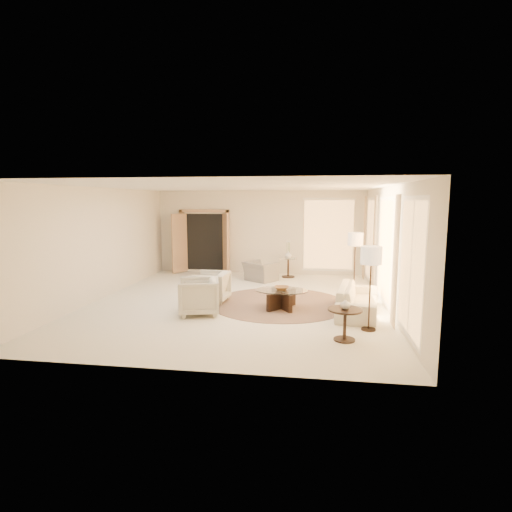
# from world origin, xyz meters

# --- Properties ---
(room) EXTENTS (7.04, 8.04, 2.83)m
(room) POSITION_xyz_m (0.00, 0.00, 1.40)
(room) COLOR white
(room) RESTS_ON ground
(windows_right) EXTENTS (0.10, 6.40, 2.40)m
(windows_right) POSITION_xyz_m (3.45, 0.10, 1.35)
(windows_right) COLOR #FFBA66
(windows_right) RESTS_ON room
(window_back_corner) EXTENTS (1.70, 0.10, 2.40)m
(window_back_corner) POSITION_xyz_m (2.30, 3.95, 1.35)
(window_back_corner) COLOR #FFBA66
(window_back_corner) RESTS_ON room
(curtains_right) EXTENTS (0.06, 5.20, 2.60)m
(curtains_right) POSITION_xyz_m (3.40, 1.00, 1.30)
(curtains_right) COLOR tan
(curtains_right) RESTS_ON room
(french_doors) EXTENTS (1.95, 0.66, 2.16)m
(french_doors) POSITION_xyz_m (-1.90, 3.82, 1.07)
(french_doors) COLOR tan
(french_doors) RESTS_ON room
(area_rug) EXTENTS (3.57, 3.57, 0.01)m
(area_rug) POSITION_xyz_m (1.01, 0.05, 0.01)
(area_rug) COLOR #442F26
(area_rug) RESTS_ON room
(sofa) EXTENTS (1.13, 2.20, 0.61)m
(sofa) POSITION_xyz_m (2.82, -0.54, 0.31)
(sofa) COLOR beige
(sofa) RESTS_ON room
(armchair_left) EXTENTS (0.80, 0.85, 0.82)m
(armchair_left) POSITION_xyz_m (-0.66, -0.03, 0.41)
(armchair_left) COLOR beige
(armchair_left) RESTS_ON room
(armchair_right) EXTENTS (0.98, 1.02, 0.87)m
(armchair_right) POSITION_xyz_m (-0.65, -1.11, 0.43)
(armchair_right) COLOR beige
(armchair_right) RESTS_ON room
(accent_chair) EXTENTS (1.08, 1.00, 0.79)m
(accent_chair) POSITION_xyz_m (0.21, 2.70, 0.40)
(accent_chair) COLOR gray
(accent_chair) RESTS_ON room
(coffee_table) EXTENTS (1.28, 1.28, 0.44)m
(coffee_table) POSITION_xyz_m (1.11, -0.43, 0.28)
(coffee_table) COLOR black
(coffee_table) RESTS_ON room
(end_table) EXTENTS (0.61, 0.61, 0.58)m
(end_table) POSITION_xyz_m (2.40, -2.36, 0.40)
(end_table) COLOR black
(end_table) RESTS_ON room
(side_table) EXTENTS (0.54, 0.54, 0.63)m
(side_table) POSITION_xyz_m (1.02, 3.40, 0.38)
(side_table) COLOR black
(side_table) RESTS_ON room
(floor_lamp_near) EXTENTS (0.40, 0.40, 1.65)m
(floor_lamp_near) POSITION_xyz_m (2.90, 1.26, 1.40)
(floor_lamp_near) COLOR black
(floor_lamp_near) RESTS_ON room
(floor_lamp_far) EXTENTS (0.39, 0.39, 1.62)m
(floor_lamp_far) POSITION_xyz_m (2.90, -1.71, 1.38)
(floor_lamp_far) COLOR black
(floor_lamp_far) RESTS_ON room
(bowl) EXTENTS (0.35, 0.35, 0.08)m
(bowl) POSITION_xyz_m (1.11, -0.43, 0.48)
(bowl) COLOR brown
(bowl) RESTS_ON coffee_table
(end_vase) EXTENTS (0.18, 0.18, 0.19)m
(end_vase) POSITION_xyz_m (2.40, -2.36, 0.67)
(end_vase) COLOR white
(end_vase) RESTS_ON end_table
(side_vase) EXTENTS (0.29, 0.29, 0.23)m
(side_vase) POSITION_xyz_m (1.02, 3.40, 0.74)
(side_vase) COLOR white
(side_vase) RESTS_ON side_table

